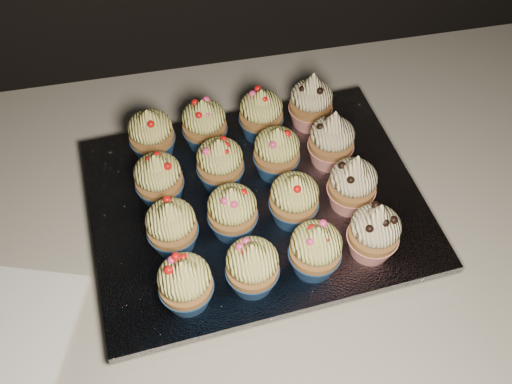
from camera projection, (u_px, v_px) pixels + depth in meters
cabinet at (247, 337)px, 1.17m from camera, size 2.40×0.60×0.86m
worktop at (243, 209)px, 0.82m from camera, size 2.44×0.64×0.04m
napkin at (7, 327)px, 0.68m from camera, size 0.20×0.20×0.00m
baking_tray at (256, 209)px, 0.78m from camera, size 0.42×0.33×0.02m
foil_lining at (256, 202)px, 0.76m from camera, size 0.45×0.37×0.01m
cupcake_0 at (185, 283)px, 0.64m from camera, size 0.06×0.06×0.08m
cupcake_1 at (252, 267)px, 0.65m from camera, size 0.06×0.06×0.08m
cupcake_2 at (315, 250)px, 0.67m from camera, size 0.06×0.06×0.08m
cupcake_3 at (374, 232)px, 0.68m from camera, size 0.06×0.06×0.10m
cupcake_4 at (172, 227)px, 0.69m from camera, size 0.06×0.06×0.08m
cupcake_5 at (232, 212)px, 0.70m from camera, size 0.06×0.06×0.08m
cupcake_6 at (294, 200)px, 0.71m from camera, size 0.06×0.06×0.08m
cupcake_7 at (352, 184)px, 0.72m from camera, size 0.06×0.06×0.10m
cupcake_8 at (159, 179)px, 0.73m from camera, size 0.06×0.06×0.08m
cupcake_9 at (220, 164)px, 0.75m from camera, size 0.06×0.06×0.08m
cupcake_10 at (277, 153)px, 0.76m from camera, size 0.06×0.06×0.08m
cupcake_11 at (331, 140)px, 0.77m from camera, size 0.06×0.06×0.10m
cupcake_12 at (152, 135)px, 0.78m from camera, size 0.06×0.06×0.08m
cupcake_13 at (204, 125)px, 0.79m from camera, size 0.06×0.06×0.08m
cupcake_14 at (261, 115)px, 0.80m from camera, size 0.06×0.06×0.08m
cupcake_15 at (311, 102)px, 0.81m from camera, size 0.06×0.06×0.10m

